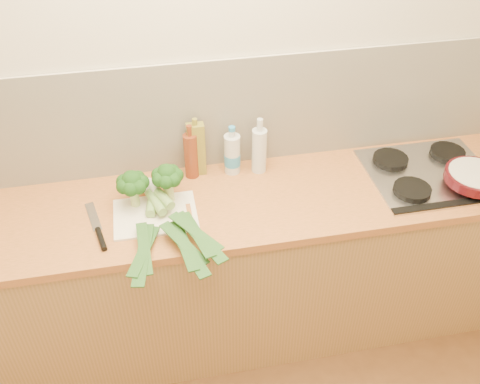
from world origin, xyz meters
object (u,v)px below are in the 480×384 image
object	(u,v)px
gas_hob	(430,173)
chefs_knife	(99,233)
chopping_board	(155,215)
skillet	(476,176)

from	to	relation	value
gas_hob	chefs_knife	bearing A→B (deg)	-175.71
chopping_board	chefs_knife	bearing A→B (deg)	-162.51
chopping_board	skillet	world-z (taller)	skillet
gas_hob	skillet	bearing A→B (deg)	-38.77
gas_hob	skillet	xyz separation A→B (m)	(0.15, -0.12, 0.05)
skillet	chefs_knife	bearing A→B (deg)	155.83
chefs_knife	skillet	distance (m)	1.69
chopping_board	chefs_knife	world-z (taller)	chefs_knife
gas_hob	chefs_knife	world-z (taller)	gas_hob
chefs_knife	skillet	bearing A→B (deg)	-12.69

